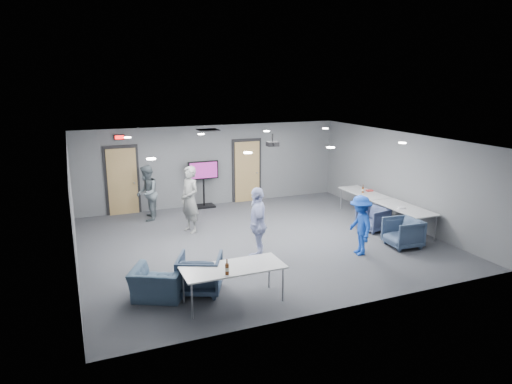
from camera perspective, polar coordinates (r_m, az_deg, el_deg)
name	(u,v)px	position (r m, az deg, el deg)	size (l,w,h in m)	color
floor	(259,241)	(12.20, 0.34, -6.10)	(9.00, 9.00, 0.00)	#3B3D43
ceiling	(259,139)	(11.56, 0.36, 6.58)	(9.00, 9.00, 0.00)	silver
wall_back	(213,165)	(15.50, -5.36, 3.34)	(9.00, 0.02, 2.70)	slate
wall_front	(344,240)	(8.41, 10.95, -5.96)	(9.00, 0.02, 2.70)	slate
wall_left	(73,210)	(10.95, -21.95, -2.07)	(0.02, 8.00, 2.70)	slate
wall_right	(399,178)	(14.12, 17.46, 1.72)	(0.02, 8.00, 2.70)	slate
door_left	(122,181)	(14.93, -16.36, 1.32)	(1.06, 0.17, 2.24)	black
door_right	(247,171)	(15.89, -1.15, 2.62)	(1.06, 0.17, 2.24)	black
exit_sign	(119,137)	(14.69, -16.71, 6.58)	(0.32, 0.08, 0.16)	black
hvac_diffuser	(208,130)	(14.02, -6.00, 7.73)	(0.60, 0.60, 0.03)	black
downlights	(259,140)	(11.56, 0.36, 6.51)	(6.18, 3.78, 0.02)	white
person_a	(190,200)	(12.76, -8.26, -0.94)	(0.68, 0.45, 1.88)	gray
person_b	(147,193)	(14.13, -13.47, -0.13)	(0.82, 0.64, 1.68)	slate
person_c	(258,224)	(10.65, 0.20, -4.05)	(1.04, 0.43, 1.78)	#C1CBF8
person_d	(360,225)	(11.35, 12.89, -4.07)	(0.95, 0.55, 1.48)	blue
chair_right_b	(373,219)	(13.34, 14.38, -3.28)	(0.71, 0.73, 0.67)	#3C4668
chair_right_c	(403,233)	(12.26, 17.89, -4.87)	(0.79, 0.81, 0.74)	#3B4D67
chair_front_a	(200,273)	(9.34, -7.04, -10.08)	(0.84, 0.86, 0.79)	#36465E
chair_front_b	(158,283)	(9.25, -12.14, -11.08)	(0.97, 0.85, 0.63)	#3E546B
table_right_a	(364,193)	(14.73, 13.32, -0.18)	(0.75, 1.81, 0.73)	silver
table_right_b	(404,209)	(13.29, 18.05, -2.00)	(0.80, 1.92, 0.73)	silver
table_front_left	(233,269)	(8.75, -2.88, -9.57)	(1.95, 0.81, 0.73)	silver
bottle_front	(227,269)	(8.38, -3.64, -9.56)	(0.08, 0.08, 0.30)	#56290E
bottle_right	(363,190)	(14.61, 13.21, 0.27)	(0.07, 0.07, 0.26)	#56290E
snack_box	(369,191)	(14.87, 14.00, 0.18)	(0.21, 0.14, 0.05)	#B6312D
wrapper	(401,208)	(13.13, 17.71, -1.88)	(0.19, 0.13, 0.04)	silver
tv_stand	(204,181)	(15.23, -6.57, 1.34)	(1.02, 0.49, 1.56)	black
projector	(273,144)	(12.94, 2.08, 6.04)	(0.32, 0.31, 0.35)	black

